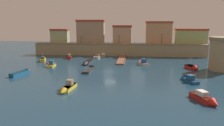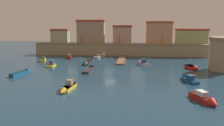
{
  "view_description": "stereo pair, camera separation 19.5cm",
  "coord_description": "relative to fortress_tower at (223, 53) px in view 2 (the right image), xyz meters",
  "views": [
    {
      "loc": [
        6.23,
        -55.38,
        12.21
      ],
      "look_at": [
        0.0,
        2.94,
        1.53
      ],
      "focal_mm": 39.57,
      "sensor_mm": 36.0,
      "label": 1
    },
    {
      "loc": [
        6.42,
        -55.36,
        12.21
      ],
      "look_at": [
        0.0,
        2.94,
        1.53
      ],
      "focal_mm": 39.57,
      "sensor_mm": 36.0,
      "label": 2
    }
  ],
  "objects": [
    {
      "name": "moored_boat_10",
      "position": [
        -9.97,
        -24.12,
        -3.52
      ],
      "size": [
        3.67,
        6.09,
        1.86
      ],
      "rotation": [
        0.0,
        0.0,
        -1.19
      ],
      "color": "red",
      "rests_on": "ground"
    },
    {
      "name": "moored_boat_0",
      "position": [
        -31.7,
        16.98,
        -3.64
      ],
      "size": [
        3.8,
        6.92,
        1.74
      ],
      "rotation": [
        0.0,
        0.0,
        1.25
      ],
      "color": "silver",
      "rests_on": "ground"
    },
    {
      "name": "moored_boat_12",
      "position": [
        -10.17,
        -11.75,
        -3.59
      ],
      "size": [
        3.31,
        5.6,
        1.82
      ],
      "rotation": [
        0.0,
        0.0,
        1.96
      ],
      "color": "#195689",
      "rests_on": "ground"
    },
    {
      "name": "moored_boat_11",
      "position": [
        -31.92,
        -20.47,
        -3.52
      ],
      "size": [
        1.91,
        5.81,
        1.94
      ],
      "rotation": [
        0.0,
        0.0,
        -1.67
      ],
      "color": "gold",
      "rests_on": "ground"
    },
    {
      "name": "moored_boat_6",
      "position": [
        -31.36,
        -3.57,
        -3.75
      ],
      "size": [
        1.88,
        7.29,
        1.48
      ],
      "rotation": [
        0.0,
        0.0,
        1.52
      ],
      "color": "#333338",
      "rests_on": "ground"
    },
    {
      "name": "quay_lamp_1",
      "position": [
        -26.3,
        20.46,
        2.23
      ],
      "size": [
        0.32,
        0.32,
        3.32
      ],
      "color": "black",
      "rests_on": "quay_wall"
    },
    {
      "name": "moored_boat_7",
      "position": [
        -47.41,
        7.9,
        -3.56
      ],
      "size": [
        2.7,
        5.58,
        2.85
      ],
      "rotation": [
        0.0,
        0.0,
        1.85
      ],
      "color": "gold",
      "rests_on": "ground"
    },
    {
      "name": "moored_boat_4",
      "position": [
        -41.23,
        13.64,
        -3.54
      ],
      "size": [
        2.25,
        5.17,
        1.67
      ],
      "rotation": [
        0.0,
        0.0,
        1.77
      ],
      "color": "red",
      "rests_on": "ground"
    },
    {
      "name": "fortress_tower",
      "position": [
        0.0,
        0.0,
        0.0
      ],
      "size": [
        6.74,
        6.74,
        7.89
      ],
      "color": "#9E8966",
      "rests_on": "ground"
    },
    {
      "name": "old_town_backdrop",
      "position": [
        -22.87,
        23.92,
        3.13
      ],
      "size": [
        52.74,
        5.29,
        7.93
      ],
      "color": "#9FA676",
      "rests_on": "ground"
    },
    {
      "name": "moored_boat_1",
      "position": [
        -33.62,
        4.48,
        -3.63
      ],
      "size": [
        1.72,
        7.37,
        1.41
      ],
      "rotation": [
        0.0,
        0.0,
        -1.6
      ],
      "color": "#333338",
      "rests_on": "ground"
    },
    {
      "name": "quay_lamp_2",
      "position": [
        -12.52,
        20.46,
        2.5
      ],
      "size": [
        0.32,
        0.32,
        3.78
      ],
      "color": "black",
      "rests_on": "quay_wall"
    },
    {
      "name": "pier_dock",
      "position": [
        -24.75,
        11.47,
        -3.82
      ],
      "size": [
        2.23,
        15.29,
        0.7
      ],
      "color": "brown",
      "rests_on": "ground"
    },
    {
      "name": "moored_boat_9",
      "position": [
        -6.78,
        0.05,
        -3.57
      ],
      "size": [
        3.11,
        4.62,
        3.46
      ],
      "rotation": [
        0.0,
        0.0,
        -1.22
      ],
      "color": "red",
      "rests_on": "ground"
    },
    {
      "name": "mooring_buoy_0",
      "position": [
        -7.9,
        -6.54,
        -4.0
      ],
      "size": [
        0.53,
        0.53,
        0.53
      ],
      "primitive_type": "sphere",
      "color": "yellow",
      "rests_on": "ground"
    },
    {
      "name": "moored_boat_8",
      "position": [
        -18.83,
        5.83,
        -3.59
      ],
      "size": [
        3.37,
        5.41,
        2.18
      ],
      "rotation": [
        0.0,
        0.0,
        1.91
      ],
      "color": "white",
      "rests_on": "ground"
    },
    {
      "name": "moored_boat_3",
      "position": [
        -42.08,
        0.38,
        -3.59
      ],
      "size": [
        1.82,
        4.24,
        2.09
      ],
      "rotation": [
        0.0,
        0.0,
        1.63
      ],
      "color": "gold",
      "rests_on": "ground"
    },
    {
      "name": "mooring_buoy_2",
      "position": [
        -8.32,
        -5.74,
        -4.0
      ],
      "size": [
        0.5,
        0.5,
        0.5
      ],
      "primitive_type": "sphere",
      "color": "red",
      "rests_on": "ground"
    },
    {
      "name": "quay_lamp_0",
      "position": [
        -39.0,
        20.46,
        2.11
      ],
      "size": [
        0.32,
        0.32,
        3.12
      ],
      "color": "black",
      "rests_on": "quay_wall"
    },
    {
      "name": "mooring_buoy_1",
      "position": [
        -44.43,
        3.62,
        -4.0
      ],
      "size": [
        0.68,
        0.68,
        0.68
      ],
      "primitive_type": "sphere",
      "color": "red",
      "rests_on": "ground"
    },
    {
      "name": "ground_plane",
      "position": [
        -26.24,
        -4.84,
        -4.0
      ],
      "size": [
        143.72,
        143.72,
        0.0
      ],
      "primitive_type": "plane",
      "color": "#19384C"
    },
    {
      "name": "quay_wall",
      "position": [
        -26.24,
        20.46,
        -1.98
      ],
      "size": [
        56.34,
        2.99,
        4.02
      ],
      "color": "#9E8966",
      "rests_on": "ground"
    },
    {
      "name": "moored_boat_2",
      "position": [
        -45.42,
        -9.59,
        -3.59
      ],
      "size": [
        2.67,
        6.54,
        1.18
      ],
      "rotation": [
        0.0,
        0.0,
        1.34
      ],
      "color": "#195689",
      "rests_on": "ground"
    }
  ]
}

